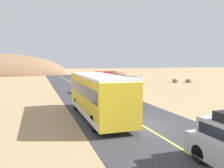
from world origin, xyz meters
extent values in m
plane|color=tan|center=(0.00, 0.00, 0.00)|extent=(240.00, 240.00, 0.00)
cube|color=#38383D|center=(0.00, 0.00, 0.01)|extent=(8.00, 120.00, 0.02)
cube|color=#D8CC4C|center=(0.00, 0.00, 0.02)|extent=(0.16, 117.60, 0.00)
cylinder|color=black|center=(-0.18, -5.91, 0.40)|extent=(0.26, 0.76, 0.76)
cube|color=#B2332D|center=(2.33, 15.93, 1.82)|extent=(2.50, 2.20, 2.20)
cube|color=#192333|center=(2.33, 15.93, 2.27)|extent=(2.53, 1.54, 0.70)
cube|color=brown|center=(2.33, 10.53, 0.72)|extent=(2.50, 6.40, 0.24)
cylinder|color=silver|center=(1.14, 13.67, 1.94)|extent=(0.12, 0.12, 2.20)
cylinder|color=silver|center=(3.52, 13.67, 1.94)|extent=(0.12, 0.12, 2.20)
cylinder|color=silver|center=(1.14, 7.39, 1.94)|extent=(0.12, 0.12, 2.20)
cylinder|color=silver|center=(3.52, 7.39, 1.94)|extent=(0.12, 0.12, 2.20)
cube|color=silver|center=(1.12, 10.53, 1.28)|extent=(0.08, 6.30, 0.12)
cube|color=silver|center=(3.54, 10.53, 1.28)|extent=(0.08, 6.30, 0.12)
cube|color=silver|center=(2.33, 7.37, 1.28)|extent=(2.40, 0.08, 0.12)
cube|color=silver|center=(1.12, 10.53, 1.72)|extent=(0.08, 6.30, 0.12)
cube|color=silver|center=(3.54, 10.53, 1.72)|extent=(0.08, 6.30, 0.12)
cube|color=silver|center=(2.33, 7.37, 1.72)|extent=(2.40, 0.08, 0.12)
cube|color=silver|center=(1.12, 10.53, 2.16)|extent=(0.08, 6.30, 0.12)
cube|color=silver|center=(3.54, 10.53, 2.16)|extent=(0.08, 6.30, 0.12)
cube|color=silver|center=(2.33, 7.37, 2.16)|extent=(2.40, 0.08, 0.12)
cube|color=silver|center=(1.12, 10.53, 2.60)|extent=(0.08, 6.30, 0.12)
cube|color=silver|center=(3.54, 10.53, 2.60)|extent=(0.08, 6.30, 0.12)
cube|color=silver|center=(2.33, 7.37, 2.60)|extent=(2.40, 0.08, 0.12)
ellipsoid|color=#8C6B4C|center=(2.33, 10.53, 2.69)|extent=(1.75, 3.84, 0.70)
cylinder|color=black|center=(1.24, 15.93, 0.57)|extent=(0.32, 1.10, 1.10)
cylinder|color=black|center=(3.42, 15.93, 0.57)|extent=(0.32, 1.10, 1.10)
cylinder|color=black|center=(1.24, 9.25, 0.57)|extent=(0.32, 1.10, 1.10)
cylinder|color=black|center=(3.42, 9.25, 0.57)|extent=(0.32, 1.10, 1.10)
cube|color=gold|center=(-2.21, 2.91, 1.72)|extent=(2.50, 10.00, 2.70)
cube|color=white|center=(-2.21, 2.91, 3.15)|extent=(2.45, 9.80, 0.16)
cube|color=#192333|center=(-2.21, 2.91, 2.19)|extent=(2.54, 9.20, 0.80)
cube|color=silver|center=(-2.21, 2.91, 0.57)|extent=(2.53, 9.80, 0.36)
cylinder|color=black|center=(-3.31, 6.16, 0.52)|extent=(0.30, 1.00, 1.00)
cylinder|color=black|center=(-1.11, 6.16, 0.52)|extent=(0.30, 1.00, 1.00)
cylinder|color=black|center=(-3.31, -0.34, 0.52)|extent=(0.30, 1.00, 1.00)
cylinder|color=black|center=(-1.11, -0.34, 0.52)|extent=(0.30, 1.00, 1.00)
ellipsoid|color=#756656|center=(22.35, 25.21, 0.37)|extent=(1.28, 1.20, 0.74)
ellipsoid|color=#756656|center=(19.67, 25.76, 0.41)|extent=(1.21, 1.03, 0.83)
camera|label=1|loc=(-6.55, -13.55, 4.22)|focal=36.91mm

